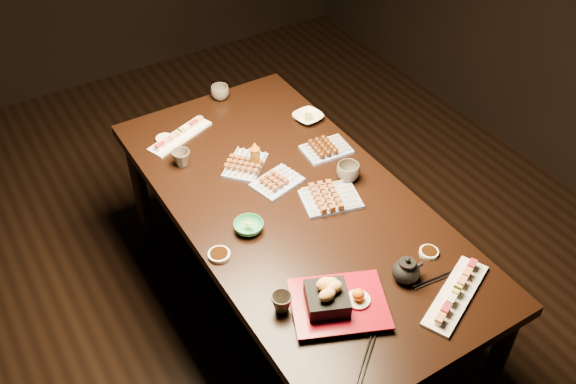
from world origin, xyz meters
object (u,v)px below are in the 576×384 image
Objects in this scene: edamame_bowl_green at (249,227)px; yakitori_plate_left at (245,162)px; tempura_tray at (340,296)px; teacup_far_left at (181,158)px; teapot at (406,269)px; yakitori_plate_right at (331,195)px; teacup_mid_right at (348,172)px; sushi_platter_near at (456,292)px; dining_table at (294,265)px; condiment_bottle at (255,155)px; teacup_far_right at (220,93)px; teacup_near_left at (282,303)px; edamame_bowl_cream at (308,117)px; yakitori_plate_center at (277,179)px; sushi_platter_far at (180,134)px.

yakitori_plate_left is at bearing 63.29° from edamame_bowl_green.
tempura_tray is 1.00m from teacup_far_left.
yakitori_plate_right is at bearing 98.60° from teapot.
tempura_tray is at bearing -128.08° from teacup_mid_right.
edamame_bowl_green is 0.50m from tempura_tray.
yakitori_plate_right is (-0.09, 0.64, 0.01)m from sushi_platter_near.
sushi_platter_near is at bearing -71.62° from dining_table.
teacup_far_left is at bearing 140.65° from teacup_mid_right.
teacup_far_right is at bearing 78.48° from condiment_bottle.
yakitori_plate_right is 3.13× the size of teacup_near_left.
yakitori_plate_left is 0.88m from teapot.
yakitori_plate_left reaches higher than dining_table.
yakitori_plate_right reaches higher than yakitori_plate_left.
yakitori_plate_right is at bearing -51.77° from teacup_far_left.
edamame_bowl_cream is (0.14, 1.16, -0.01)m from sushi_platter_near.
yakitori_plate_left reaches higher than edamame_bowl_green.
teacup_far_right is (0.15, 0.53, 0.01)m from yakitori_plate_left.
teacup_far_right is at bearing 100.83° from teapot.
edamame_bowl_green is at bearing -110.36° from teacup_far_right.
dining_table is 20.11× the size of teacup_far_right.
teacup_far_left is 0.60× the size of condiment_bottle.
yakitori_plate_right is 1.92× the size of teapot.
edamame_bowl_green is 1.18× the size of teacup_mid_right.
yakitori_plate_center is 0.66m from teacup_near_left.
yakitori_plate_left reaches higher than sushi_platter_far.
sushi_platter_far is 3.32× the size of teacup_mid_right.
teapot is (0.36, -0.51, 0.03)m from edamame_bowl_green.
yakitori_plate_right is at bearing -4.08° from edamame_bowl_green.
dining_table is 15.42× the size of edamame_bowl_green.
teacup_far_left reaches higher than yakitori_plate_right.
dining_table is 0.70m from teapot.
edamame_bowl_green reaches higher than edamame_bowl_cream.
teacup_far_right is at bearing 71.93° from teacup_near_left.
teacup_far_left is 0.65× the size of teapot.
tempura_tray is at bearing 71.83° from sushi_platter_far.
dining_table is 0.70m from tempura_tray.
edamame_bowl_cream is at bearing 86.09° from tempura_tray.
edamame_bowl_green is 1.50× the size of teacup_far_left.
condiment_bottle is at bearing -101.52° from teacup_far_right.
edamame_bowl_green is 0.94m from teacup_far_right.
sushi_platter_far reaches higher than edamame_bowl_cream.
edamame_bowl_cream is at bearing 81.42° from yakitori_plate_right.
edamame_bowl_green is 0.39m from condiment_bottle.
sushi_platter_far is 0.41m from condiment_bottle.
edamame_bowl_cream is (0.57, -0.19, -0.00)m from sushi_platter_far.
condiment_bottle reaches higher than teacup_near_left.
yakitori_plate_right reaches higher than sushi_platter_near.
teapot is at bearing -14.27° from teacup_near_left.
dining_table is 0.52m from condiment_bottle.
teacup_far_left is at bearing 143.34° from yakitori_plate_right.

